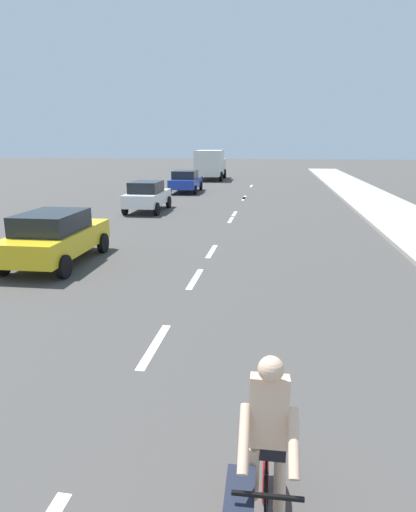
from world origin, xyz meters
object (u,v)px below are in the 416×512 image
(cyclist, at_px, (262,463))
(parked_car_blue, at_px, (186,181))
(delivery_truck, at_px, (210,164))
(parked_car_white, at_px, (147,195))
(parked_car_yellow, at_px, (55,236))

(cyclist, distance_m, parked_car_blue, 28.86)
(cyclist, relative_size, delivery_truck, 0.29)
(parked_car_white, xyz_separation_m, parked_car_blue, (0.16, 9.21, 0.01))
(cyclist, xyz_separation_m, parked_car_yellow, (-6.37, 8.56, 0.01))
(parked_car_blue, bearing_deg, parked_car_yellow, -91.90)
(parked_car_white, bearing_deg, delivery_truck, 88.38)
(parked_car_white, distance_m, delivery_truck, 20.44)
(cyclist, relative_size, parked_car_white, 0.47)
(parked_car_yellow, relative_size, delivery_truck, 0.67)
(cyclist, xyz_separation_m, parked_car_white, (-6.62, 18.91, 0.00))
(parked_car_blue, xyz_separation_m, delivery_truck, (0.13, 11.22, 0.66))
(cyclist, height_order, parked_car_white, cyclist)
(parked_car_yellow, height_order, parked_car_white, same)
(parked_car_blue, bearing_deg, delivery_truck, 87.15)
(delivery_truck, bearing_deg, parked_car_blue, -92.40)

